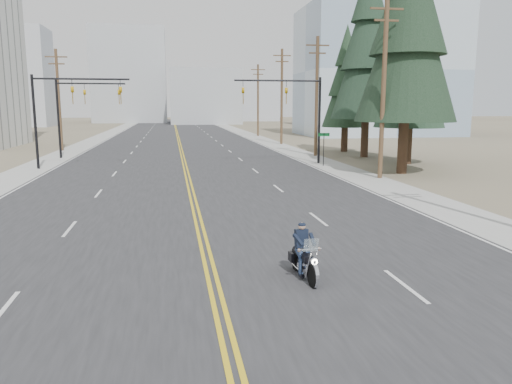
{
  "coord_description": "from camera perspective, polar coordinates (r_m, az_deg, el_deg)",
  "views": [
    {
      "loc": [
        -1.01,
        -7.75,
        4.74
      ],
      "look_at": [
        2.01,
        10.07,
        1.6
      ],
      "focal_mm": 35.0,
      "sensor_mm": 36.0,
      "label": 1
    }
  ],
  "objects": [
    {
      "name": "traffic_mast_left",
      "position": [
        40.54,
        -21.27,
        9.47
      ],
      "size": [
        7.1,
        0.26,
        7.0
      ],
      "color": "black",
      "rests_on": "ground"
    },
    {
      "name": "glass_building",
      "position": [
        84.63,
        13.71,
        13.14
      ],
      "size": [
        24.0,
        16.0,
        20.0
      ],
      "primitive_type": "cube",
      "color": "#9EB5CC",
      "rests_on": "ground"
    },
    {
      "name": "haze_bldg_e",
      "position": [
        159.89,
        -0.27,
        10.3
      ],
      "size": [
        14.0,
        14.0,
        12.0
      ],
      "primitive_type": "cube",
      "color": "#B7BCC6",
      "rests_on": "ground"
    },
    {
      "name": "sidewalk_left",
      "position": [
        78.6,
        -17.38,
        5.95
      ],
      "size": [
        3.0,
        200.0,
        0.01
      ],
      "primitive_type": "cube",
      "color": "#A5A5A0",
      "rests_on": "ground"
    },
    {
      "name": "conifer_far",
      "position": [
        52.87,
        10.27,
        12.53
      ],
      "size": [
        4.78,
        4.78,
        12.81
      ],
      "rotation": [
        0.0,
        0.0,
        0.14
      ],
      "color": "#382619",
      "rests_on": "ground"
    },
    {
      "name": "road",
      "position": [
        77.9,
        -8.93,
        6.25
      ],
      "size": [
        20.0,
        200.0,
        0.01
      ],
      "primitive_type": "cube",
      "color": "#303033",
      "rests_on": "ground"
    },
    {
      "name": "conifer_mid",
      "position": [
        42.96,
        17.41,
        14.57
      ],
      "size": [
        5.62,
        5.62,
        14.99
      ],
      "rotation": [
        0.0,
        0.0,
        0.27
      ],
      "color": "#382619",
      "rests_on": "ground"
    },
    {
      "name": "haze_bldg_d",
      "position": [
        148.39,
        -14.22,
        12.75
      ],
      "size": [
        20.0,
        15.0,
        26.0
      ],
      "primitive_type": "cube",
      "color": "#ADB2B7",
      "rests_on": "ground"
    },
    {
      "name": "conifer_tall",
      "position": [
        47.76,
        12.7,
        16.22
      ],
      "size": [
        6.41,
        6.41,
        17.82
      ],
      "rotation": [
        0.0,
        0.0,
        0.09
      ],
      "color": "#382619",
      "rests_on": "ground"
    },
    {
      "name": "utility_pole_d",
      "position": [
        62.25,
        2.96,
        10.98
      ],
      "size": [
        2.2,
        0.3,
        11.5
      ],
      "color": "brown",
      "rests_on": "ground"
    },
    {
      "name": "haze_bldg_a",
      "position": [
        127.53,
        -25.65,
        11.72
      ],
      "size": [
        14.0,
        12.0,
        22.0
      ],
      "primitive_type": "cube",
      "color": "#B7BCC6",
      "rests_on": "ground"
    },
    {
      "name": "utility_pole_b",
      "position": [
        33.61,
        14.38,
        11.67
      ],
      "size": [
        2.2,
        0.3,
        11.5
      ],
      "color": "brown",
      "rests_on": "ground"
    },
    {
      "name": "sidewalk_right",
      "position": [
        78.9,
        -0.49,
        6.41
      ],
      "size": [
        3.0,
        200.0,
        0.01
      ],
      "primitive_type": "cube",
      "color": "#A5A5A0",
      "rests_on": "ground"
    },
    {
      "name": "traffic_mast_far",
      "position": [
        48.47,
        -19.77,
        9.44
      ],
      "size": [
        6.1,
        0.26,
        7.0
      ],
      "color": "black",
      "rests_on": "ground"
    },
    {
      "name": "motorcyclist",
      "position": [
        13.88,
        5.58,
        -6.82
      ],
      "size": [
        0.97,
        2.02,
        1.54
      ],
      "primitive_type": null,
      "rotation": [
        0.0,
        0.0,
        3.21
      ],
      "color": "black",
      "rests_on": "ground"
    },
    {
      "name": "haze_bldg_b",
      "position": [
        133.08,
        -5.85,
        10.78
      ],
      "size": [
        18.0,
        14.0,
        14.0
      ],
      "primitive_type": "cube",
      "color": "#ADB2B7",
      "rests_on": "ground"
    },
    {
      "name": "utility_pole_c",
      "position": [
        47.72,
        6.94,
        10.97
      ],
      "size": [
        2.2,
        0.3,
        11.0
      ],
      "color": "brown",
      "rests_on": "ground"
    },
    {
      "name": "traffic_mast_right",
      "position": [
        40.99,
        4.54,
        10.1
      ],
      "size": [
        7.1,
        0.26,
        7.0
      ],
      "color": "black",
      "rests_on": "ground"
    },
    {
      "name": "conifer_near",
      "position": [
        36.94,
        17.1,
        18.36
      ],
      "size": [
        6.89,
        6.89,
        18.23
      ],
      "rotation": [
        0.0,
        0.0,
        -0.33
      ],
      "color": "#382619",
      "rests_on": "ground"
    },
    {
      "name": "street_sign",
      "position": [
        39.67,
        7.75,
        5.52
      ],
      "size": [
        0.9,
        0.06,
        2.62
      ],
      "color": "black",
      "rests_on": "ground"
    },
    {
      "name": "utility_pole_e",
      "position": [
        78.93,
        0.23,
        10.57
      ],
      "size": [
        2.2,
        0.3,
        11.0
      ],
      "color": "brown",
      "rests_on": "ground"
    },
    {
      "name": "haze_bldg_c",
      "position": [
        124.76,
        9.77,
        11.67
      ],
      "size": [
        16.0,
        12.0,
        18.0
      ],
      "primitive_type": "cube",
      "color": "#B7BCC6",
      "rests_on": "ground"
    },
    {
      "name": "utility_pole_left",
      "position": [
        56.93,
        -21.61,
        9.92
      ],
      "size": [
        2.2,
        0.3,
        10.5
      ],
      "color": "brown",
      "rests_on": "ground"
    }
  ]
}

